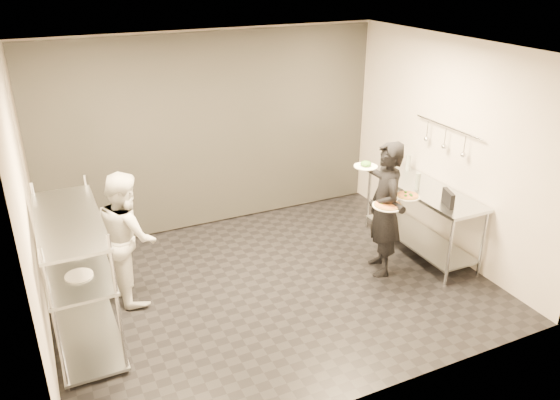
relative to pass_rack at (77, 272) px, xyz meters
name	(u,v)px	position (x,y,z in m)	size (l,w,h in m)	color
room_shell	(234,149)	(2.15, 1.18, 0.63)	(5.00, 4.00, 2.80)	black
pass_rack	(77,272)	(0.00, 0.00, 0.00)	(0.60, 1.60, 1.50)	silver
prep_counter	(422,208)	(4.33, 0.00, -0.14)	(0.60, 1.80, 0.92)	silver
utensil_rail	(446,139)	(4.58, 0.00, 0.78)	(0.07, 1.20, 0.31)	silver
waiter	(384,209)	(3.55, -0.22, 0.08)	(0.62, 0.41, 1.71)	black
chef	(127,237)	(0.60, 0.54, 0.01)	(0.75, 0.59, 1.55)	silver
pizza_plate_near	(388,205)	(3.45, -0.41, 0.24)	(0.36, 0.36, 0.05)	white
pizza_plate_far	(408,196)	(3.72, -0.42, 0.31)	(0.29, 0.29, 0.05)	white
salad_plate	(366,165)	(3.46, 0.10, 0.56)	(0.29, 0.29, 0.07)	white
pos_monitor	(448,198)	(4.21, -0.57, 0.25)	(0.05, 0.26, 0.19)	black
bottle_green	(418,181)	(4.20, 0.00, 0.26)	(0.06, 0.06, 0.22)	gray
bottle_clear	(408,162)	(4.51, 0.61, 0.27)	(0.07, 0.07, 0.23)	gray
bottle_dark	(394,159)	(4.42, 0.80, 0.26)	(0.06, 0.06, 0.22)	black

